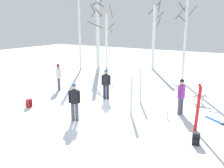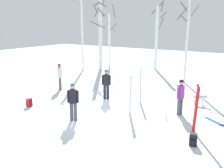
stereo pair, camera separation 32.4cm
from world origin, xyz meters
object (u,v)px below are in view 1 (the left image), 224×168
(person_2, at_px, (106,82))
(dog, at_px, (199,97))
(person_0, at_px, (74,100))
(person_3, at_px, (181,94))
(person_1, at_px, (59,75))
(ski_pair_planted_0, at_px, (140,85))
(birch_tree_3, at_px, (107,39))
(water_bottle_0, at_px, (167,115))
(birch_tree_4, at_px, (154,36))
(birch_tree_1, at_px, (97,36))
(birch_tree_0, at_px, (79,26))
(ski_pair_planted_1, at_px, (198,108))
(ski_pair_lying_0, at_px, (221,124))
(birch_tree_5, at_px, (185,31))
(ski_poles_0, at_px, (80,77))
(backpack_1, at_px, (29,103))
(backpack_0, at_px, (196,139))
(birch_tree_2, at_px, (98,28))
(ski_pair_planted_2, at_px, (131,95))

(person_2, distance_m, dog, 5.13)
(person_0, height_order, dog, person_0)
(person_3, bearing_deg, person_1, 177.61)
(ski_pair_planted_0, bearing_deg, birch_tree_3, 131.79)
(person_1, height_order, water_bottle_0, person_1)
(person_3, bearing_deg, birch_tree_3, 137.48)
(person_3, xyz_separation_m, birch_tree_4, (-5.91, 10.71, 2.11))
(person_0, relative_size, person_1, 1.00)
(birch_tree_3, relative_size, birch_tree_4, 0.96)
(person_1, xyz_separation_m, birch_tree_1, (-2.31, 7.66, 2.11))
(person_1, height_order, birch_tree_0, birch_tree_0)
(birch_tree_0, bearing_deg, person_3, -30.47)
(person_3, bearing_deg, ski_pair_planted_0, 164.46)
(person_3, xyz_separation_m, ski_pair_planted_1, (1.16, -1.64, 0.00))
(ski_pair_lying_0, height_order, birch_tree_0, birch_tree_0)
(person_3, relative_size, birch_tree_5, 0.24)
(birch_tree_0, relative_size, birch_tree_1, 1.34)
(person_2, height_order, birch_tree_4, birch_tree_4)
(birch_tree_0, bearing_deg, birch_tree_5, -0.55)
(ski_poles_0, height_order, birch_tree_1, birch_tree_1)
(person_0, height_order, person_3, same)
(backpack_1, bearing_deg, ski_poles_0, 94.15)
(person_1, relative_size, birch_tree_0, 0.22)
(ski_poles_0, bearing_deg, ski_pair_lying_0, -10.90)
(dog, relative_size, ski_pair_planted_1, 0.45)
(backpack_0, bearing_deg, person_3, 117.11)
(ski_pair_planted_1, height_order, birch_tree_4, birch_tree_4)
(birch_tree_4, bearing_deg, birch_tree_2, -146.37)
(ski_pair_planted_2, relative_size, water_bottle_0, 6.81)
(backpack_0, height_order, birch_tree_4, birch_tree_4)
(person_1, relative_size, ski_pair_planted_2, 0.90)
(dog, relative_size, birch_tree_4, 0.14)
(ski_pair_planted_1, height_order, ski_pair_lying_0, ski_pair_planted_1)
(birch_tree_5, bearing_deg, birch_tree_3, 161.96)
(ski_pair_planted_0, relative_size, birch_tree_5, 0.27)
(birch_tree_0, bearing_deg, ski_poles_0, -51.74)
(water_bottle_0, bearing_deg, ski_pair_planted_1, -27.84)
(water_bottle_0, distance_m, birch_tree_5, 8.39)
(backpack_1, distance_m, birch_tree_0, 11.39)
(backpack_1, xyz_separation_m, water_bottle_0, (6.61, 2.26, -0.08))
(ski_poles_0, bearing_deg, ski_pair_planted_0, -9.63)
(ski_pair_planted_2, xyz_separation_m, ski_poles_0, (-5.31, 2.77, -0.21))
(ski_pair_planted_1, distance_m, birch_tree_5, 9.19)
(birch_tree_4, bearing_deg, person_1, -101.82)
(person_0, xyz_separation_m, ski_pair_planted_2, (1.76, 2.03, -0.03))
(person_1, height_order, birch_tree_1, birch_tree_1)
(ski_pair_planted_0, bearing_deg, water_bottle_0, -36.10)
(water_bottle_0, bearing_deg, ski_pair_lying_0, 14.45)
(ski_pair_lying_0, bearing_deg, birch_tree_0, 152.33)
(ski_pair_planted_2, xyz_separation_m, water_bottle_0, (1.63, 0.42, -0.82))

